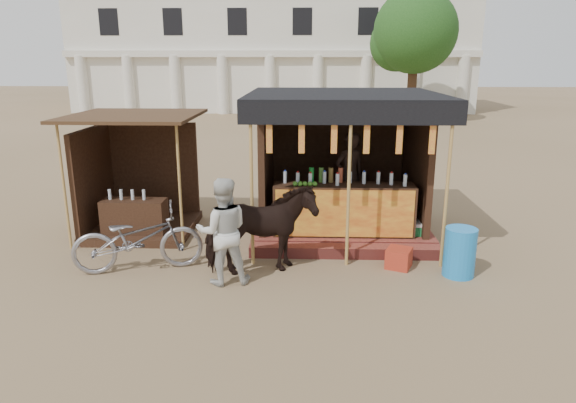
# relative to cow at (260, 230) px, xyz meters

# --- Properties ---
(ground) EXTENTS (120.00, 120.00, 0.00)m
(ground) POSITION_rel_cow_xyz_m (0.43, -1.15, -0.74)
(ground) COLOR #846B4C
(ground) RESTS_ON ground
(main_stall) EXTENTS (3.60, 3.61, 2.78)m
(main_stall) POSITION_rel_cow_xyz_m (1.44, 2.21, 0.29)
(main_stall) COLOR brown
(main_stall) RESTS_ON ground
(secondary_stall) EXTENTS (2.40, 2.40, 2.38)m
(secondary_stall) POSITION_rel_cow_xyz_m (-2.74, 2.09, 0.11)
(secondary_stall) COLOR #3B2315
(secondary_stall) RESTS_ON ground
(cow) EXTENTS (1.90, 1.25, 1.48)m
(cow) POSITION_rel_cow_xyz_m (0.00, 0.00, 0.00)
(cow) COLOR black
(cow) RESTS_ON ground
(motorbike) EXTENTS (2.21, 1.27, 1.10)m
(motorbike) POSITION_rel_cow_xyz_m (-2.02, 0.06, -0.19)
(motorbike) COLOR gray
(motorbike) RESTS_ON ground
(bystander) EXTENTS (0.93, 0.79, 1.69)m
(bystander) POSITION_rel_cow_xyz_m (-0.54, -0.37, 0.10)
(bystander) COLOR beige
(bystander) RESTS_ON ground
(blue_barrel) EXTENTS (0.52, 0.52, 0.80)m
(blue_barrel) POSITION_rel_cow_xyz_m (3.21, 0.02, -0.34)
(blue_barrel) COLOR #1B7FD0
(blue_barrel) RESTS_ON ground
(red_crate) EXTENTS (0.51, 0.51, 0.33)m
(red_crate) POSITION_rel_cow_xyz_m (2.30, 0.32, -0.57)
(red_crate) COLOR #A42D1B
(red_crate) RESTS_ON ground
(cooler) EXTENTS (0.67, 0.48, 0.46)m
(cooler) POSITION_rel_cow_xyz_m (2.66, 1.45, -0.51)
(cooler) COLOR #1C7F3D
(cooler) RESTS_ON ground
(background_building) EXTENTS (26.00, 7.45, 8.18)m
(background_building) POSITION_rel_cow_xyz_m (-1.57, 28.80, 3.24)
(background_building) COLOR silver
(background_building) RESTS_ON ground
(tree) EXTENTS (4.50, 4.40, 7.00)m
(tree) POSITION_rel_cow_xyz_m (6.24, 21.00, 3.89)
(tree) COLOR #382314
(tree) RESTS_ON ground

